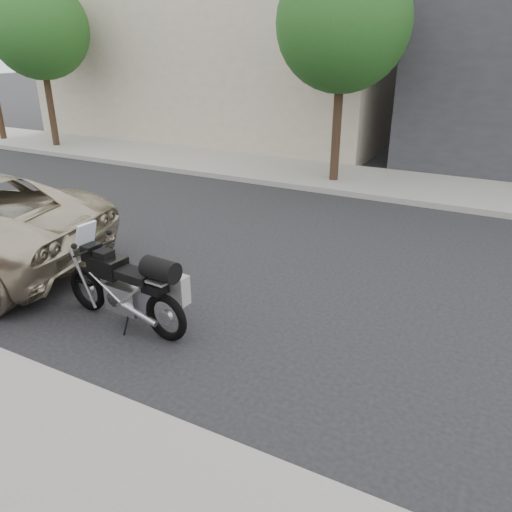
# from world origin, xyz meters

# --- Properties ---
(ground) EXTENTS (120.00, 120.00, 0.00)m
(ground) POSITION_xyz_m (0.00, 0.00, 0.00)
(ground) COLOR black
(ground) RESTS_ON ground
(far_sidewalk) EXTENTS (44.00, 3.00, 0.15)m
(far_sidewalk) POSITION_xyz_m (0.00, -6.50, 0.07)
(far_sidewalk) COLOR gray
(far_sidewalk) RESTS_ON ground
(far_building_cream) EXTENTS (14.00, 11.00, 8.00)m
(far_building_cream) POSITION_xyz_m (9.00, -13.50, 4.00)
(far_building_cream) COLOR #A59A84
(far_building_cream) RESTS_ON ground
(street_tree_mid) EXTENTS (3.40, 3.40, 5.70)m
(street_tree_mid) POSITION_xyz_m (2.00, -6.00, 4.14)
(street_tree_mid) COLOR #332317
(street_tree_mid) RESTS_ON far_sidewalk
(street_tree_right) EXTENTS (3.40, 3.40, 5.70)m
(street_tree_right) POSITION_xyz_m (13.00, -6.00, 4.14)
(street_tree_right) COLOR #332317
(street_tree_right) RESTS_ON far_sidewalk
(motorcycle) EXTENTS (2.23, 0.72, 1.41)m
(motorcycle) POSITION_xyz_m (1.85, 2.59, 0.61)
(motorcycle) COLOR black
(motorcycle) RESTS_ON ground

